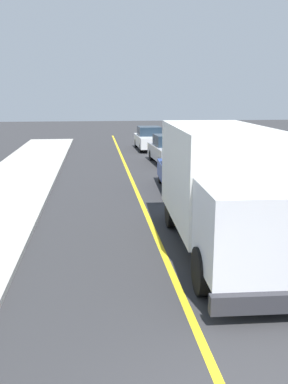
# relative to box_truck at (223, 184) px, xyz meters

# --- Properties ---
(centre_line_yellow) EXTENTS (0.16, 56.00, 0.01)m
(centre_line_yellow) POSITION_rel_box_truck_xyz_m (-1.58, 3.15, -1.76)
(centre_line_yellow) COLOR gold
(centre_line_yellow) RESTS_ON ground
(box_truck) EXTENTS (2.65, 7.26, 3.20)m
(box_truck) POSITION_rel_box_truck_xyz_m (0.00, 0.00, 0.00)
(box_truck) COLOR silver
(box_truck) RESTS_ON ground
(parked_car_near) EXTENTS (2.02, 4.48, 1.67)m
(parked_car_near) POSITION_rel_box_truck_xyz_m (0.43, 7.11, -0.97)
(parked_car_near) COLOR #2D4793
(parked_car_near) RESTS_ON ground
(parked_car_mid) EXTENTS (2.01, 4.48, 1.67)m
(parked_car_mid) POSITION_rel_box_truck_xyz_m (1.01, 14.03, -0.97)
(parked_car_mid) COLOR #B7B7BC
(parked_car_mid) RESTS_ON ground
(parked_car_far) EXTENTS (1.89, 4.44, 1.67)m
(parked_car_far) POSITION_rel_box_truck_xyz_m (0.66, 20.38, -0.97)
(parked_car_far) COLOR silver
(parked_car_far) RESTS_ON ground
(parked_van_across) EXTENTS (1.86, 4.42, 1.67)m
(parked_van_across) POSITION_rel_box_truck_xyz_m (3.62, 5.29, -0.97)
(parked_van_across) COLOR #B7B7BC
(parked_van_across) RESTS_ON ground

